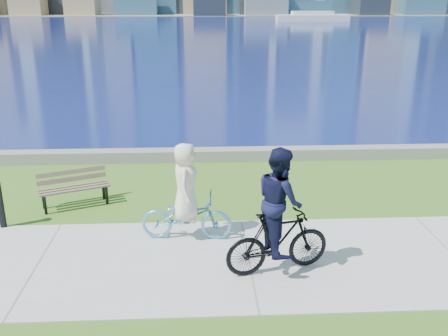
% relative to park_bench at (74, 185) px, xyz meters
% --- Properties ---
extents(ground, '(320.00, 320.00, 0.00)m').
position_rel_park_bench_xyz_m(ground, '(3.94, -2.89, -0.51)').
color(ground, '#355F19').
rests_on(ground, ground).
extents(concrete_path, '(80.00, 3.50, 0.02)m').
position_rel_park_bench_xyz_m(concrete_path, '(3.94, -2.89, -0.50)').
color(concrete_path, '#A7A6A1').
rests_on(concrete_path, ground).
extents(seawall, '(90.00, 0.50, 0.35)m').
position_rel_park_bench_xyz_m(seawall, '(3.94, 3.31, -0.34)').
color(seawall, slate).
rests_on(seawall, ground).
extents(bay_water, '(320.00, 131.00, 0.01)m').
position_rel_park_bench_xyz_m(bay_water, '(3.94, 69.11, -0.51)').
color(bay_water, '#0D1854').
rests_on(bay_water, ground).
extents(far_shore, '(320.00, 30.00, 0.12)m').
position_rel_park_bench_xyz_m(far_shore, '(3.94, 127.11, -0.45)').
color(far_shore, slate).
rests_on(far_shore, ground).
extents(ferry_far, '(13.80, 3.94, 1.87)m').
position_rel_park_bench_xyz_m(ferry_far, '(25.06, 88.25, 0.26)').
color(ferry_far, silver).
rests_on(ferry_far, ground).
extents(park_bench, '(1.72, 1.13, 0.84)m').
position_rel_park_bench_xyz_m(park_bench, '(0.00, 0.00, 0.00)').
color(park_bench, black).
rests_on(park_bench, ground).
extents(cyclist_woman, '(0.80, 1.91, 2.06)m').
position_rel_park_bench_xyz_m(cyclist_woman, '(2.74, -1.92, 0.27)').
color(cyclist_woman, '#57A3D5').
rests_on(cyclist_woman, ground).
extents(cyclist_man, '(1.02, 2.04, 2.36)m').
position_rel_park_bench_xyz_m(cyclist_man, '(4.42, -3.31, 0.50)').
color(cyclist_man, black).
rests_on(cyclist_man, ground).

